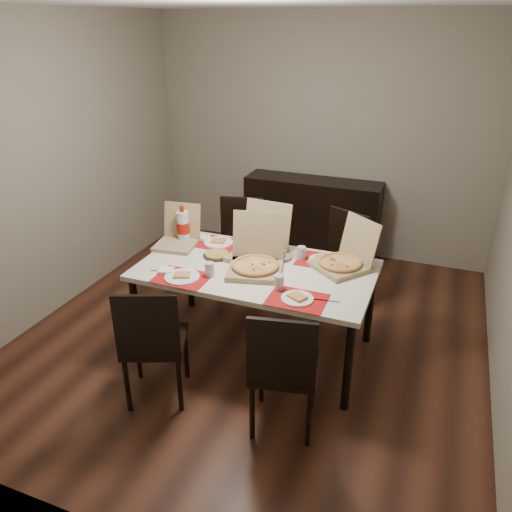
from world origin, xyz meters
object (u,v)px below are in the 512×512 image
(dip_bowl, at_px, (284,257))
(pizza_box_center, at_px, (256,263))
(chair_near_left, at_px, (152,340))
(chair_far_left, at_px, (240,242))
(sideboard, at_px, (311,218))
(soda_bottle, at_px, (183,227))
(dining_table, at_px, (256,275))
(chair_near_right, at_px, (283,367))
(chair_far_right, at_px, (339,257))

(dip_bowl, bearing_deg, pizza_box_center, -118.51)
(chair_near_left, relative_size, chair_far_left, 1.00)
(chair_near_left, distance_m, pizza_box_center, 0.97)
(sideboard, relative_size, chair_near_left, 1.61)
(dip_bowl, height_order, soda_bottle, soda_bottle)
(pizza_box_center, bearing_deg, chair_near_left, -118.60)
(dining_table, distance_m, pizza_box_center, 0.13)
(chair_near_right, bearing_deg, chair_far_right, 91.17)
(sideboard, bearing_deg, chair_far_right, -62.50)
(chair_near_left, distance_m, chair_near_right, 0.92)
(dining_table, bearing_deg, dip_bowl, 56.04)
(pizza_box_center, xyz_separation_m, soda_bottle, (-0.78, 0.28, 0.08))
(dining_table, bearing_deg, chair_far_left, 119.85)
(chair_near_left, bearing_deg, chair_far_left, 93.27)
(chair_near_left, height_order, pizza_box_center, pizza_box_center)
(chair_far_left, bearing_deg, soda_bottle, -109.19)
(chair_near_right, height_order, pizza_box_center, pizza_box_center)
(dining_table, bearing_deg, chair_near_right, -58.18)
(chair_near_left, relative_size, chair_far_right, 1.00)
(chair_near_left, height_order, chair_near_right, same)
(dip_bowl, distance_m, soda_bottle, 0.92)
(dining_table, distance_m, chair_far_left, 1.08)
(dining_table, height_order, chair_far_left, chair_far_left)
(chair_near_right, xyz_separation_m, soda_bottle, (-1.26, 1.04, 0.38))
(chair_far_left, height_order, dip_bowl, chair_far_left)
(chair_far_right, xyz_separation_m, pizza_box_center, (-0.45, -0.95, 0.30))
(soda_bottle, bearing_deg, dining_table, -17.90)
(chair_far_right, xyz_separation_m, soda_bottle, (-1.22, -0.67, 0.38))
(chair_near_left, xyz_separation_m, chair_far_right, (0.89, 1.76, 0.00))
(chair_near_left, relative_size, soda_bottle, 2.85)
(sideboard, xyz_separation_m, chair_near_left, (-0.34, -2.81, 0.06))
(chair_far_right, bearing_deg, sideboard, 117.50)
(pizza_box_center, distance_m, soda_bottle, 0.83)
(chair_near_left, xyz_separation_m, chair_near_right, (0.92, 0.05, 0.00))
(dining_table, distance_m, dip_bowl, 0.28)
(chair_far_left, bearing_deg, chair_far_right, -0.28)
(chair_near_left, height_order, chair_far_left, same)
(sideboard, relative_size, pizza_box_center, 2.84)
(chair_near_left, xyz_separation_m, dip_bowl, (0.58, 1.07, 0.25))
(dining_table, relative_size, chair_far_right, 1.94)
(pizza_box_center, xyz_separation_m, dip_bowl, (0.14, 0.26, -0.05))
(chair_far_right, bearing_deg, chair_far_left, 179.72)
(dining_table, xyz_separation_m, chair_far_left, (-0.53, 0.92, -0.17))
(chair_near_left, distance_m, chair_far_right, 1.97)
(chair_near_right, xyz_separation_m, dip_bowl, (-0.34, 1.02, 0.25))
(chair_far_left, relative_size, soda_bottle, 2.85)
(chair_far_right, distance_m, dip_bowl, 0.80)
(sideboard, xyz_separation_m, chair_near_right, (0.58, -2.76, 0.06))
(chair_near_right, relative_size, pizza_box_center, 1.76)
(sideboard, xyz_separation_m, chair_far_right, (0.55, -1.05, 0.06))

